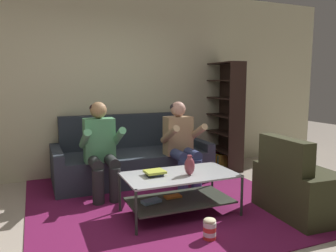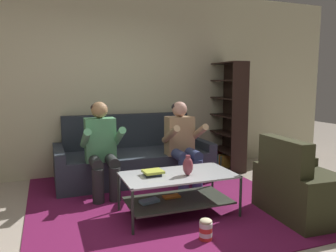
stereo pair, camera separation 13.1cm
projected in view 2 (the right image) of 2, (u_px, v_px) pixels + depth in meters
The scene contains 12 objects.
ground at pixel (158, 239), 3.04m from camera, with size 16.80×16.80×0.00m, color #B5A696.
back_partition at pixel (106, 81), 5.12m from camera, with size 8.40×0.12×2.90m, color beige.
couch at pixel (133, 159), 4.90m from camera, with size 2.24×0.98×0.94m.
person_seated_left at pixel (102, 145), 4.12m from camera, with size 0.50×0.58×1.19m.
person_seated_right at pixel (183, 141), 4.50m from camera, with size 0.50×0.58×1.17m.
coffee_table at pixel (177, 187), 3.55m from camera, with size 1.21×0.65×0.46m.
area_rug at pixel (155, 196), 4.14m from camera, with size 3.03×3.43×0.01m.
vase at pixel (188, 166), 3.48m from camera, with size 0.11×0.11×0.22m.
book_stack at pixel (153, 173), 3.48m from camera, with size 0.22×0.19×0.05m.
bookshelf at pixel (227, 124), 5.56m from camera, with size 0.34×0.98×1.76m.
armchair at pixel (306, 191), 3.53m from camera, with size 0.89×0.96×0.86m.
popcorn_tub at pixel (206, 230), 2.99m from camera, with size 0.12×0.12×0.21m.
Camera 2 is at (-0.92, -2.72, 1.45)m, focal length 35.00 mm.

